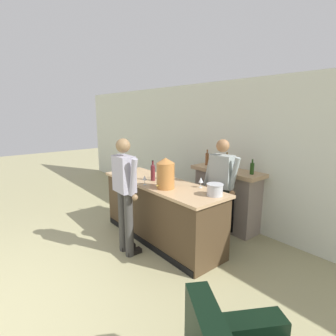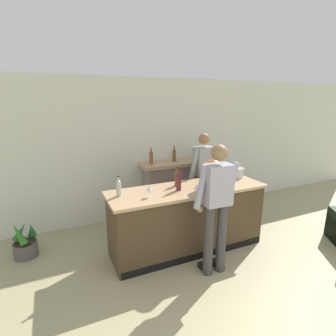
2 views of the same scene
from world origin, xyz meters
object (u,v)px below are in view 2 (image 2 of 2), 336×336
(potted_plant_corner, at_px, (25,243))
(wine_bottle_chardonnay_pale, at_px, (179,180))
(person_bartender, at_px, (203,174))
(wine_bottle_riesling_slim, at_px, (119,187))
(copper_dispenser, at_px, (213,173))
(fireplace_stone, at_px, (174,187))
(ice_bucket_steel, at_px, (237,173))
(wine_glass_front_right, at_px, (213,172))
(wine_glass_near_bucket, at_px, (149,188))
(wine_glass_by_dispenser, at_px, (196,187))
(wine_bottle_port_short, at_px, (177,177))
(person_customer, at_px, (216,205))

(potted_plant_corner, distance_m, wine_bottle_chardonnay_pale, 2.53)
(person_bartender, bearing_deg, wine_bottle_riesling_slim, -160.48)
(copper_dispenser, xyz_separation_m, wine_bottle_riesling_slim, (-1.39, 0.24, -0.11))
(fireplace_stone, bearing_deg, ice_bucket_steel, -59.46)
(fireplace_stone, xyz_separation_m, wine_bottle_riesling_slim, (-1.44, -1.19, 0.57))
(fireplace_stone, xyz_separation_m, wine_glass_front_right, (0.26, -0.99, 0.56))
(person_bartender, distance_m, ice_bucket_steel, 0.66)
(person_bartender, relative_size, wine_glass_near_bucket, 10.10)
(fireplace_stone, height_order, wine_glass_by_dispenser, fireplace_stone)
(potted_plant_corner, bearing_deg, wine_glass_near_bucket, -28.44)
(wine_bottle_riesling_slim, height_order, wine_glass_front_right, wine_bottle_riesling_slim)
(copper_dispenser, distance_m, wine_bottle_riesling_slim, 1.41)
(ice_bucket_steel, relative_size, wine_bottle_port_short, 0.79)
(wine_glass_by_dispenser, bearing_deg, wine_glass_front_right, 41.23)
(copper_dispenser, bearing_deg, wine_glass_by_dispenser, -158.79)
(person_customer, relative_size, wine_bottle_chardonnay_pale, 5.17)
(person_bartender, height_order, wine_glass_by_dispenser, person_bartender)
(fireplace_stone, height_order, potted_plant_corner, fireplace_stone)
(potted_plant_corner, distance_m, wine_glass_front_right, 3.18)
(wine_bottle_port_short, height_order, wine_glass_by_dispenser, wine_bottle_port_short)
(person_customer, height_order, wine_bottle_chardonnay_pale, person_customer)
(person_customer, relative_size, wine_bottle_riesling_slim, 6.15)
(ice_bucket_steel, distance_m, wine_glass_front_right, 0.43)
(wine_bottle_riesling_slim, bearing_deg, wine_bottle_chardonnay_pale, -7.30)
(potted_plant_corner, distance_m, person_customer, 2.94)
(wine_bottle_riesling_slim, bearing_deg, wine_glass_front_right, 7.03)
(copper_dispenser, height_order, ice_bucket_steel, copper_dispenser)
(wine_bottle_port_short, bearing_deg, person_customer, -80.71)
(ice_bucket_steel, bearing_deg, wine_glass_by_dispenser, -157.09)
(wine_bottle_port_short, distance_m, wine_glass_by_dispenser, 0.48)
(fireplace_stone, relative_size, person_customer, 0.80)
(person_customer, bearing_deg, wine_bottle_chardonnay_pale, 107.75)
(person_bartender, height_order, wine_bottle_riesling_slim, person_bartender)
(potted_plant_corner, bearing_deg, wine_bottle_port_short, -15.27)
(person_customer, bearing_deg, wine_glass_near_bucket, 140.89)
(fireplace_stone, bearing_deg, wine_bottle_port_short, -113.92)
(person_bartender, distance_m, wine_glass_by_dispenser, 1.25)
(wine_bottle_port_short, xyz_separation_m, wine_glass_by_dispenser, (0.07, -0.47, -0.02))
(potted_plant_corner, distance_m, ice_bucket_steel, 3.58)
(person_customer, xyz_separation_m, wine_bottle_chardonnay_pale, (-0.22, 0.67, 0.17))
(potted_plant_corner, distance_m, wine_bottle_riesling_slim, 1.76)
(potted_plant_corner, bearing_deg, wine_glass_front_right, -9.44)
(wine_glass_front_right, distance_m, wine_glass_near_bucket, 1.38)
(person_bartender, xyz_separation_m, wine_bottle_chardonnay_pale, (-0.88, -0.74, 0.20))
(potted_plant_corner, relative_size, wine_bottle_port_short, 2.02)
(wine_bottle_port_short, bearing_deg, wine_glass_by_dispenser, -81.07)
(person_bartender, relative_size, copper_dispenser, 3.67)
(wine_glass_front_right, bearing_deg, ice_bucket_steel, -18.68)
(copper_dispenser, height_order, wine_glass_near_bucket, copper_dispenser)
(wine_bottle_riesling_slim, distance_m, wine_glass_near_bucket, 0.43)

